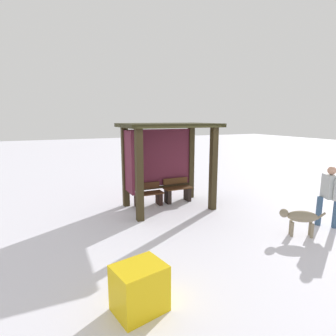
# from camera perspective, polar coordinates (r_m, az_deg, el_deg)

# --- Properties ---
(ground_plane) EXTENTS (60.00, 60.00, 0.00)m
(ground_plane) POSITION_cam_1_polar(r_m,az_deg,el_deg) (8.44, 0.09, -8.26)
(ground_plane) COLOR white
(bus_shelter) EXTENTS (2.76, 1.85, 2.56)m
(bus_shelter) POSITION_cam_1_polar(r_m,az_deg,el_deg) (8.18, -1.07, 4.32)
(bus_shelter) COLOR #352B18
(bus_shelter) RESTS_ON ground
(bench_left_inside) EXTENTS (0.92, 0.41, 0.70)m
(bench_left_inside) POSITION_cam_1_polar(r_m,az_deg,el_deg) (8.53, -4.19, -5.94)
(bench_left_inside) COLOR #4D2C1A
(bench_left_inside) RESTS_ON ground
(bench_center_inside) EXTENTS (0.92, 0.39, 0.77)m
(bench_center_inside) POSITION_cam_1_polar(r_m,az_deg,el_deg) (8.90, 2.00, -5.00)
(bench_center_inside) COLOR #51311A
(bench_center_inside) RESTS_ON ground
(person_walking) EXTENTS (0.41, 0.57, 1.55)m
(person_walking) POSITION_cam_1_polar(r_m,az_deg,el_deg) (7.86, 30.87, -4.42)
(person_walking) COLOR #B0B7B7
(person_walking) RESTS_ON ground
(dog) EXTENTS (0.85, 0.64, 0.63)m
(dog) POSITION_cam_1_polar(r_m,az_deg,el_deg) (7.06, 26.01, -9.33)
(dog) COLOR gray
(dog) RESTS_ON ground
(grit_bin) EXTENTS (0.80, 0.70, 0.69)m
(grit_bin) POSITION_cam_1_polar(r_m,az_deg,el_deg) (4.20, -6.04, -23.87)
(grit_bin) COLOR yellow
(grit_bin) RESTS_ON ground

